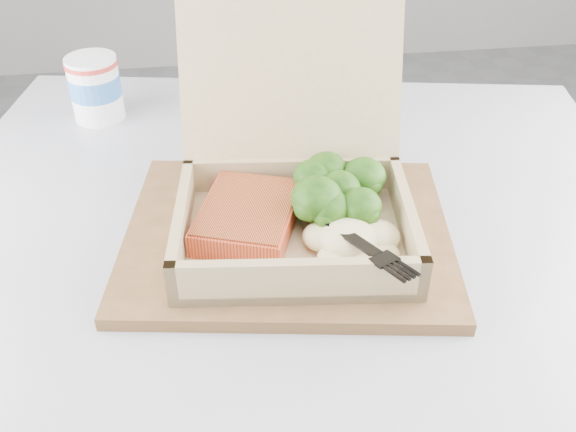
{
  "coord_description": "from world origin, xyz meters",
  "views": [
    {
      "loc": [
        -0.61,
        -0.69,
        1.14
      ],
      "look_at": [
        -0.54,
        -0.2,
        0.77
      ],
      "focal_mm": 40.0,
      "sensor_mm": 36.0,
      "label": 1
    }
  ],
  "objects": [
    {
      "name": "takeout_container",
      "position": [
        -0.53,
        -0.17,
        0.79
      ],
      "size": [
        0.25,
        0.26,
        0.21
      ],
      "rotation": [
        0.0,
        0.0,
        -0.11
      ],
      "color": "tan",
      "rests_on": "serving_tray"
    },
    {
      "name": "mashed_potatoes",
      "position": [
        -0.49,
        -0.24,
        0.77
      ],
      "size": [
        0.09,
        0.08,
        0.03
      ],
      "primitive_type": "ellipsoid",
      "color": "beige",
      "rests_on": "takeout_container"
    },
    {
      "name": "paper_cup",
      "position": [
        -0.75,
        0.12,
        0.77
      ],
      "size": [
        0.07,
        0.07,
        0.09
      ],
      "color": "white",
      "rests_on": "cafe_table"
    },
    {
      "name": "plastic_fork",
      "position": [
        -0.5,
        -0.22,
        0.78
      ],
      "size": [
        0.08,
        0.15,
        0.02
      ],
      "rotation": [
        0.0,
        0.0,
        3.57
      ],
      "color": "black",
      "rests_on": "mashed_potatoes"
    },
    {
      "name": "serving_tray",
      "position": [
        -0.54,
        -0.18,
        0.73
      ],
      "size": [
        0.36,
        0.31,
        0.01
      ],
      "primitive_type": "cube",
      "rotation": [
        0.0,
        0.0,
        -0.16
      ],
      "color": "brown",
      "rests_on": "cafe_table"
    },
    {
      "name": "cafe_table",
      "position": [
        -0.54,
        -0.19,
        0.54
      ],
      "size": [
        0.92,
        0.92,
        0.73
      ],
      "rotation": [
        0.0,
        0.0,
        -0.18
      ],
      "color": "black",
      "rests_on": "floor"
    },
    {
      "name": "salmon_fillet",
      "position": [
        -0.58,
        -0.19,
        0.76
      ],
      "size": [
        0.12,
        0.14,
        0.02
      ],
      "primitive_type": "cube",
      "rotation": [
        0.0,
        0.0,
        -0.34
      ],
      "color": "#ED512E",
      "rests_on": "takeout_container"
    },
    {
      "name": "broccoli_pile",
      "position": [
        -0.48,
        -0.18,
        0.77
      ],
      "size": [
        0.12,
        0.12,
        0.04
      ],
      "primitive_type": null,
      "color": "#3C7119",
      "rests_on": "takeout_container"
    },
    {
      "name": "receipt",
      "position": [
        -0.53,
        -0.01,
        0.73
      ],
      "size": [
        0.07,
        0.13,
        0.0
      ],
      "primitive_type": "cube",
      "rotation": [
        0.0,
        0.0,
        0.01
      ],
      "color": "white",
      "rests_on": "cafe_table"
    }
  ]
}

